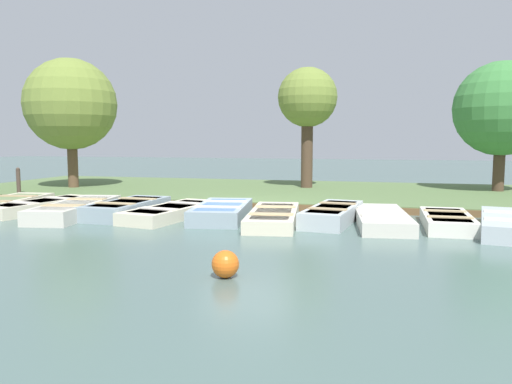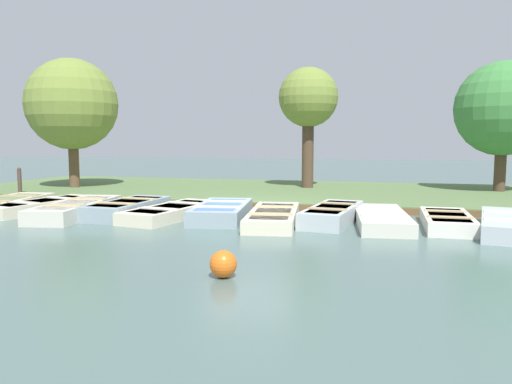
{
  "view_description": "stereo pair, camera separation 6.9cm",
  "coord_description": "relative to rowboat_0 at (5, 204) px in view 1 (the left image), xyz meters",
  "views": [
    {
      "loc": [
        12.93,
        3.56,
        2.03
      ],
      "look_at": [
        0.24,
        0.3,
        0.65
      ],
      "focal_mm": 35.0,
      "sensor_mm": 36.0,
      "label": 1
    },
    {
      "loc": [
        12.92,
        3.63,
        2.03
      ],
      "look_at": [
        0.24,
        0.3,
        0.65
      ],
      "focal_mm": 35.0,
      "sensor_mm": 36.0,
      "label": 2
    }
  ],
  "objects": [
    {
      "name": "buoy",
      "position": [
        5.13,
        8.32,
        0.03
      ],
      "size": [
        0.41,
        0.41,
        0.41
      ],
      "color": "orange",
      "rests_on": "ground_plane"
    },
    {
      "name": "shore_bank",
      "position": [
        -5.95,
        6.98,
        -0.07
      ],
      "size": [
        8.0,
        24.0,
        0.21
      ],
      "color": "#567042",
      "rests_on": "ground_plane"
    },
    {
      "name": "rowboat_10",
      "position": [
        0.16,
        13.23,
        0.01
      ],
      "size": [
        3.37,
        1.62,
        0.39
      ],
      "rotation": [
        0.0,
        0.0,
        -0.17
      ],
      "color": "#B2BCC1",
      "rests_on": "ground_plane"
    },
    {
      "name": "rowboat_2",
      "position": [
        0.44,
        2.63,
        0.02
      ],
      "size": [
        3.69,
        1.63,
        0.4
      ],
      "rotation": [
        0.0,
        0.0,
        0.15
      ],
      "color": "beige",
      "rests_on": "ground_plane"
    },
    {
      "name": "ground_plane",
      "position": [
        -0.95,
        6.98,
        -0.18
      ],
      "size": [
        80.0,
        80.0,
        0.0
      ],
      "primitive_type": "plane",
      "color": "#4C6660"
    },
    {
      "name": "rowboat_4",
      "position": [
        0.08,
        5.24,
        -0.02
      ],
      "size": [
        3.41,
        1.68,
        0.33
      ],
      "rotation": [
        0.0,
        0.0,
        -0.17
      ],
      "color": "beige",
      "rests_on": "ground_plane"
    },
    {
      "name": "rowboat_8",
      "position": [
        -0.14,
        10.53,
        -0.02
      ],
      "size": [
        3.42,
        1.51,
        0.33
      ],
      "rotation": [
        0.0,
        0.0,
        0.11
      ],
      "color": "beige",
      "rests_on": "ground_plane"
    },
    {
      "name": "dock_walkway",
      "position": [
        -2.42,
        6.98,
        -0.09
      ],
      "size": [
        1.01,
        19.11,
        0.19
      ],
      "color": "brown",
      "rests_on": "ground_plane"
    },
    {
      "name": "rowboat_0",
      "position": [
        0.0,
        0.0,
        0.0
      ],
      "size": [
        3.5,
        1.65,
        0.36
      ],
      "rotation": [
        0.0,
        0.0,
        0.13
      ],
      "color": "beige",
      "rests_on": "ground_plane"
    },
    {
      "name": "park_tree_far_left",
      "position": [
        -4.72,
        -0.97,
        3.16
      ],
      "size": [
        3.42,
        3.42,
        5.07
      ],
      "color": "brown",
      "rests_on": "ground_plane"
    },
    {
      "name": "rowboat_5",
      "position": [
        -0.08,
        6.55,
        0.02
      ],
      "size": [
        3.1,
        1.65,
        0.4
      ],
      "rotation": [
        0.0,
        0.0,
        0.14
      ],
      "color": "#8C9EA8",
      "rests_on": "ground_plane"
    },
    {
      "name": "rowboat_6",
      "position": [
        0.21,
        7.97,
        -0.02
      ],
      "size": [
        3.52,
        1.54,
        0.33
      ],
      "rotation": [
        0.0,
        0.0,
        0.13
      ],
      "color": "beige",
      "rests_on": "ground_plane"
    },
    {
      "name": "mooring_post_near",
      "position": [
        -2.31,
        -1.44,
        0.37
      ],
      "size": [
        0.13,
        0.13,
        1.09
      ],
      "color": "#47382D",
      "rests_on": "ground_plane"
    },
    {
      "name": "rowboat_1",
      "position": [
        -0.01,
        1.2,
        -0.01
      ],
      "size": [
        3.37,
        1.67,
        0.34
      ],
      "rotation": [
        0.0,
        0.0,
        -0.2
      ],
      "color": "beige",
      "rests_on": "ground_plane"
    },
    {
      "name": "rowboat_7",
      "position": [
        -0.26,
        9.36,
        0.03
      ],
      "size": [
        3.06,
        1.34,
        0.42
      ],
      "rotation": [
        0.0,
        0.0,
        -0.12
      ],
      "color": "#B2BCC1",
      "rests_on": "ground_plane"
    },
    {
      "name": "park_tree_center",
      "position": [
        -7.21,
        14.49,
        2.91
      ],
      "size": [
        3.29,
        3.29,
        4.75
      ],
      "color": "#4C3828",
      "rests_on": "ground_plane"
    },
    {
      "name": "rowboat_9",
      "position": [
        -0.13,
        12.0,
        -0.01
      ],
      "size": [
        2.63,
        1.04,
        0.34
      ],
      "rotation": [
        0.0,
        0.0,
        0.0
      ],
      "color": "silver",
      "rests_on": "ground_plane"
    },
    {
      "name": "park_tree_left",
      "position": [
        -6.83,
        7.71,
        3.33
      ],
      "size": [
        2.23,
        2.23,
        4.72
      ],
      "color": "#4C3828",
      "rests_on": "ground_plane"
    },
    {
      "name": "rowboat_3",
      "position": [
        0.04,
        3.92,
        0.03
      ],
      "size": [
        2.94,
        1.28,
        0.41
      ],
      "rotation": [
        0.0,
        0.0,
        -0.05
      ],
      "color": "#8C9EA8",
      "rests_on": "ground_plane"
    }
  ]
}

